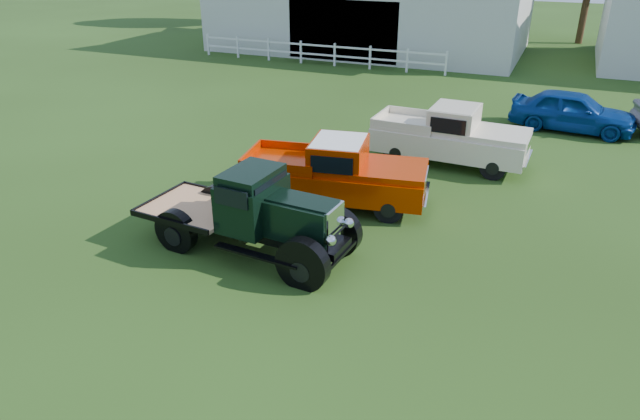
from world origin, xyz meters
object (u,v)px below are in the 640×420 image
at_px(vintage_flatbed, 250,211).
at_px(misc_car_blue, 573,111).
at_px(white_pickup, 450,136).
at_px(red_pickup, 335,172).

bearing_deg(vintage_flatbed, misc_car_blue, 66.73).
bearing_deg(misc_car_blue, white_pickup, 150.85).
bearing_deg(white_pickup, red_pickup, -115.12).
xyz_separation_m(red_pickup, misc_car_blue, (5.51, 9.13, -0.16)).
xyz_separation_m(red_pickup, white_pickup, (2.12, 4.13, -0.00)).
xyz_separation_m(vintage_flatbed, misc_car_blue, (6.29, 12.16, -0.25)).
bearing_deg(vintage_flatbed, white_pickup, 72.05).
relative_size(vintage_flatbed, red_pickup, 1.01).
bearing_deg(red_pickup, white_pickup, 53.08).
height_order(red_pickup, white_pickup, red_pickup).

